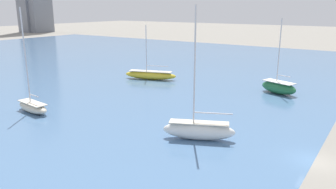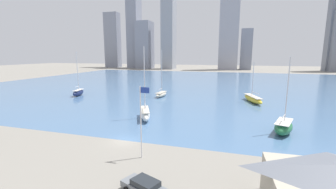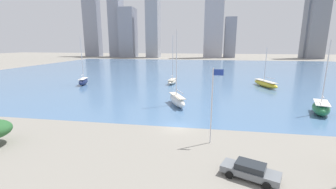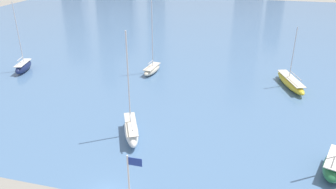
{
  "view_description": "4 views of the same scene",
  "coord_description": "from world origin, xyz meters",
  "px_view_note": "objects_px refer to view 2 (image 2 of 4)",
  "views": [
    {
      "loc": [
        -31.29,
        -4.49,
        14.12
      ],
      "look_at": [
        -4.97,
        13.41,
        5.65
      ],
      "focal_mm": 35.0,
      "sensor_mm": 36.0,
      "label": 1
    },
    {
      "loc": [
        15.37,
        -29.09,
        12.9
      ],
      "look_at": [
        1.83,
        16.59,
        4.35
      ],
      "focal_mm": 24.0,
      "sensor_mm": 36.0,
      "label": 2
    },
    {
      "loc": [
        3.68,
        -30.59,
        11.88
      ],
      "look_at": [
        -3.02,
        9.88,
        2.56
      ],
      "focal_mm": 24.0,
      "sensor_mm": 36.0,
      "label": 3
    },
    {
      "loc": [
        12.81,
        -23.73,
        23.8
      ],
      "look_at": [
        1.92,
        18.11,
        3.86
      ],
      "focal_mm": 35.0,
      "sensor_mm": 36.0,
      "label": 4
    }
  ],
  "objects_px": {
    "sailboat_green": "(284,127)",
    "parked_sedan_gray": "(145,187)",
    "sailboat_navy": "(78,92)",
    "sailboat_cream": "(161,94)",
    "sailboat_yellow": "(253,99)",
    "flag_pole": "(141,119)",
    "sailboat_white": "(145,113)"
  },
  "relations": [
    {
      "from": "parked_sedan_gray",
      "to": "sailboat_navy",
      "type": "bearing_deg",
      "value": 66.53
    },
    {
      "from": "sailboat_white",
      "to": "sailboat_green",
      "type": "xyz_separation_m",
      "value": [
        25.08,
        -1.43,
        -0.0
      ]
    },
    {
      "from": "sailboat_yellow",
      "to": "parked_sedan_gray",
      "type": "distance_m",
      "value": 48.28
    },
    {
      "from": "flag_pole",
      "to": "sailboat_green",
      "type": "bearing_deg",
      "value": 38.02
    },
    {
      "from": "sailboat_cream",
      "to": "sailboat_yellow",
      "type": "distance_m",
      "value": 26.49
    },
    {
      "from": "flag_pole",
      "to": "sailboat_yellow",
      "type": "xyz_separation_m",
      "value": [
        15.86,
        39.61,
        -4.13
      ]
    },
    {
      "from": "sailboat_cream",
      "to": "parked_sedan_gray",
      "type": "distance_m",
      "value": 49.06
    },
    {
      "from": "flag_pole",
      "to": "sailboat_cream",
      "type": "bearing_deg",
      "value": 104.87
    },
    {
      "from": "flag_pole",
      "to": "sailboat_cream",
      "type": "relative_size",
      "value": 0.65
    },
    {
      "from": "sailboat_yellow",
      "to": "sailboat_cream",
      "type": "bearing_deg",
      "value": 160.46
    },
    {
      "from": "sailboat_green",
      "to": "sailboat_yellow",
      "type": "bearing_deg",
      "value": 115.99
    },
    {
      "from": "flag_pole",
      "to": "sailboat_cream",
      "type": "distance_m",
      "value": 41.62
    },
    {
      "from": "parked_sedan_gray",
      "to": "sailboat_cream",
      "type": "bearing_deg",
      "value": 39.23
    },
    {
      "from": "flag_pole",
      "to": "sailboat_green",
      "type": "height_order",
      "value": "sailboat_green"
    },
    {
      "from": "sailboat_navy",
      "to": "parked_sedan_gray",
      "type": "bearing_deg",
      "value": -59.8
    },
    {
      "from": "sailboat_navy",
      "to": "parked_sedan_gray",
      "type": "height_order",
      "value": "sailboat_navy"
    },
    {
      "from": "parked_sedan_gray",
      "to": "sailboat_yellow",
      "type": "bearing_deg",
      "value": 7.66
    },
    {
      "from": "sailboat_green",
      "to": "parked_sedan_gray",
      "type": "height_order",
      "value": "sailboat_green"
    },
    {
      "from": "sailboat_white",
      "to": "sailboat_green",
      "type": "bearing_deg",
      "value": -27.95
    },
    {
      "from": "sailboat_green",
      "to": "flag_pole",
      "type": "bearing_deg",
      "value": -122.95
    },
    {
      "from": "sailboat_navy",
      "to": "sailboat_green",
      "type": "relative_size",
      "value": 1.11
    },
    {
      "from": "sailboat_yellow",
      "to": "flag_pole",
      "type": "bearing_deg",
      "value": -130.47
    },
    {
      "from": "sailboat_yellow",
      "to": "parked_sedan_gray",
      "type": "relative_size",
      "value": 2.03
    },
    {
      "from": "sailboat_cream",
      "to": "sailboat_yellow",
      "type": "bearing_deg",
      "value": 5.1
    },
    {
      "from": "sailboat_white",
      "to": "sailboat_cream",
      "type": "distance_m",
      "value": 24.23
    },
    {
      "from": "sailboat_cream",
      "to": "sailboat_green",
      "type": "relative_size",
      "value": 1.13
    },
    {
      "from": "flag_pole",
      "to": "sailboat_navy",
      "type": "relative_size",
      "value": 0.66
    },
    {
      "from": "sailboat_navy",
      "to": "parked_sedan_gray",
      "type": "xyz_separation_m",
      "value": [
        39.61,
        -41.29,
        -0.31
      ]
    },
    {
      "from": "sailboat_cream",
      "to": "sailboat_white",
      "type": "bearing_deg",
      "value": -73.45
    },
    {
      "from": "sailboat_white",
      "to": "sailboat_yellow",
      "type": "distance_m",
      "value": 32.15
    },
    {
      "from": "sailboat_navy",
      "to": "flag_pole",
      "type": "bearing_deg",
      "value": -56.98
    },
    {
      "from": "sailboat_white",
      "to": "parked_sedan_gray",
      "type": "bearing_deg",
      "value": -92.4
    }
  ]
}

